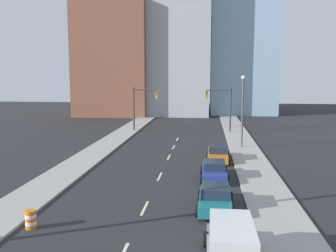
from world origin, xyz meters
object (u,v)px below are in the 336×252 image
Objects in this scene: traffic_signal_left at (140,103)px; traffic_barrel at (31,219)px; traffic_signal_right at (223,104)px; sedan_teal at (215,198)px; box_truck_gray at (231,247)px; sedan_orange at (218,154)px; sedan_blue at (214,171)px; street_lamp at (243,106)px.

traffic_signal_left is 6.54× the size of traffic_barrel.
traffic_signal_left is 34.36m from traffic_barrel.
traffic_signal_left is 1.00× the size of traffic_signal_right.
box_truck_gray is at bearing -84.26° from sedan_teal.
traffic_barrel is (0.40, -34.18, -3.49)m from traffic_signal_left.
sedan_orange is at bearing 89.24° from sedan_teal.
sedan_blue is at bearing -93.87° from traffic_signal_right.
sedan_blue is at bearing 91.69° from box_truck_gray.
sedan_teal is (-0.51, 6.88, -0.29)m from box_truck_gray.
sedan_blue is 0.94× the size of sedan_orange.
sedan_blue reaches higher than traffic_barrel.
box_truck_gray is 6.90m from sedan_teal.
sedan_orange reaches higher than traffic_barrel.
traffic_barrel is 10.42m from box_truck_gray.
sedan_orange is (10.35, -17.63, -3.33)m from traffic_signal_left.
street_lamp reaches higher than traffic_signal_right.
street_lamp is 19.74m from sedan_teal.
sedan_orange is at bearing -93.79° from traffic_signal_right.
street_lamp is 26.35m from box_truck_gray.
traffic_signal_right is 17.98m from sedan_orange.
street_lamp reaches higher than box_truck_gray.
traffic_signal_left is at bearing 105.30° from box_truck_gray.
box_truck_gray is at bearing -16.84° from traffic_barrel.
traffic_signal_right is 0.80× the size of street_lamp.
traffic_signal_left is 1.12× the size of box_truck_gray.
traffic_barrel is (-11.12, -34.18, -3.49)m from traffic_signal_right.
traffic_signal_right is 36.11m from traffic_barrel.
traffic_signal_right is 1.31× the size of sedan_orange.
traffic_signal_right reaches higher than box_truck_gray.
traffic_signal_left is 1.39× the size of sedan_blue.
sedan_blue is (9.90, -23.84, -3.33)m from traffic_signal_left.
sedan_orange reaches higher than sedan_teal.
traffic_signal_left is 1.31× the size of sedan_orange.
traffic_signal_left is at bearing 109.49° from sedan_teal.
traffic_barrel is at bearing -119.80° from sedan_orange.
sedan_orange is (0.50, 12.68, -0.00)m from sedan_teal.
street_lamp is 7.98m from sedan_orange.
sedan_orange is at bearing 85.40° from sedan_blue.
sedan_blue is (0.05, 6.47, -0.01)m from sedan_teal.
traffic_signal_right is at bearing 87.43° from sedan_orange.
sedan_teal reaches higher than traffic_barrel.
traffic_signal_left reaches higher than traffic_barrel.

